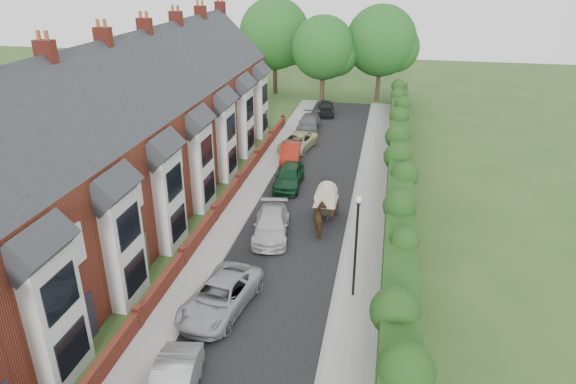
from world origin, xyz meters
name	(u,v)px	position (x,y,z in m)	size (l,w,h in m)	color
ground	(261,344)	(0.00, 0.00, 0.00)	(140.00, 140.00, 0.00)	#2D4C1E
road	(297,221)	(-0.50, 11.00, 0.01)	(6.00, 58.00, 0.02)	black
pavement_hedge_side	(366,227)	(3.60, 11.00, 0.06)	(2.20, 58.00, 0.12)	gray
pavement_house_side	(236,215)	(-4.35, 11.00, 0.06)	(1.70, 58.00, 0.12)	gray
kerb_hedge_side	(348,225)	(2.55, 11.00, 0.07)	(0.18, 58.00, 0.13)	gray
kerb_house_side	(248,216)	(-3.55, 11.00, 0.07)	(0.18, 58.00, 0.13)	gray
hedge	(399,206)	(5.40, 11.00, 1.60)	(2.10, 58.00, 2.85)	#143912
terrace_row	(120,145)	(-10.87, 9.98, 4.47)	(9.05, 40.50, 11.50)	brown
garden_wall_row	(215,215)	(-5.35, 10.00, 0.46)	(0.35, 40.35, 1.10)	maroon
lamppost	(357,235)	(3.40, 4.00, 3.30)	(0.32, 0.32, 5.16)	black
tree_far_left	(327,49)	(-2.65, 40.08, 5.71)	(7.14, 6.80, 9.29)	#332316
tree_far_right	(385,43)	(3.39, 42.08, 6.31)	(7.98, 7.60, 10.31)	#332316
tree_far_back	(278,36)	(-8.59, 43.08, 6.62)	(8.40, 8.00, 10.82)	#332316
car_silver_b	(220,296)	(-2.33, 1.90, 0.71)	(2.34, 5.08, 1.41)	#9FA3A6
car_white	(271,225)	(-1.63, 8.99, 0.68)	(1.91, 4.69, 1.36)	#B8B8B8
car_green	(289,176)	(-2.03, 16.07, 0.76)	(1.78, 4.44, 1.51)	#0F341B
car_red	(291,153)	(-2.86, 21.05, 0.68)	(1.43, 4.11, 1.35)	maroon
car_beige	(298,142)	(-2.82, 23.80, 0.67)	(2.21, 4.79, 1.33)	#C1B68B
car_grey	(309,123)	(-2.77, 29.40, 0.67)	(1.88, 4.64, 1.35)	#595C61
car_black	(326,107)	(-1.91, 35.00, 0.71)	(1.67, 4.16, 1.42)	black
horse	(321,221)	(1.09, 9.79, 0.82)	(0.88, 1.94, 1.64)	#422C18
horse_cart	(326,199)	(1.09, 11.88, 1.25)	(1.37, 3.02, 2.18)	black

